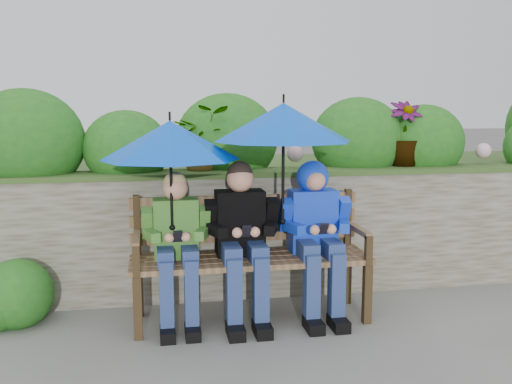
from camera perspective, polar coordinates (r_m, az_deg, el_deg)
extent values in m
plane|color=#616259|center=(4.19, 0.25, -13.16)|extent=(60.00, 60.00, 0.00)
cube|color=brown|center=(4.75, -1.41, -4.19)|extent=(8.00, 0.40, 1.00)
cube|color=#284914|center=(4.66, -1.43, 1.93)|extent=(8.00, 0.42, 0.04)
cube|color=#284914|center=(5.91, -3.21, -1.80)|extent=(8.00, 2.00, 0.96)
ellipsoid|color=#1D521A|center=(4.91, -22.46, 4.63)|extent=(0.89, 0.71, 0.80)
ellipsoid|color=#1D521A|center=(4.74, -12.84, 4.24)|extent=(0.69, 0.56, 0.62)
ellipsoid|color=#1D521A|center=(4.93, -2.91, 5.27)|extent=(0.88, 0.70, 0.79)
ellipsoid|color=#1D521A|center=(5.17, 10.15, 5.17)|extent=(0.84, 0.67, 0.75)
ellipsoid|color=#1D521A|center=(5.38, 16.39, 4.81)|extent=(0.75, 0.60, 0.68)
ellipsoid|color=#1D521A|center=(4.84, -22.08, 4.72)|extent=(0.92, 0.74, 0.83)
sphere|color=#D2A0B5|center=(4.73, -18.25, 3.31)|extent=(0.14, 0.14, 0.14)
sphere|color=#D2A0B5|center=(4.84, 3.95, 3.84)|extent=(0.14, 0.14, 0.14)
sphere|color=#D2A0B5|center=(5.53, 21.78, 3.85)|extent=(0.14, 0.14, 0.14)
imported|color=#1D521A|center=(4.69, -5.37, 5.43)|extent=(0.48, 0.41, 0.53)
imported|color=#1D521A|center=(5.15, 14.59, 5.68)|extent=(0.32, 0.32, 0.56)
sphere|color=#1D521A|center=(4.49, -22.76, -9.40)|extent=(0.51, 0.51, 0.51)
cube|color=#342514|center=(3.96, -11.75, -11.34)|extent=(0.06, 0.06, 0.43)
cube|color=#342514|center=(4.37, -11.62, -9.40)|extent=(0.06, 0.06, 0.43)
cube|color=#342514|center=(4.23, 11.05, -10.00)|extent=(0.06, 0.06, 0.43)
cube|color=#342514|center=(4.61, 9.09, -8.34)|extent=(0.06, 0.06, 0.43)
cube|color=brown|center=(3.97, -0.03, -7.49)|extent=(1.73, 0.10, 0.04)
cube|color=brown|center=(4.09, -0.35, -7.01)|extent=(1.73, 0.10, 0.04)
cube|color=brown|center=(4.21, -0.64, -6.56)|extent=(1.73, 0.10, 0.04)
cube|color=brown|center=(4.33, -0.92, -6.12)|extent=(1.73, 0.10, 0.04)
cube|color=#342514|center=(4.27, -11.80, -3.48)|extent=(0.05, 0.05, 0.48)
cube|color=brown|center=(4.04, -11.87, -4.58)|extent=(0.05, 0.45, 0.04)
cube|color=#342514|center=(3.86, -11.90, -6.84)|extent=(0.05, 0.05, 0.21)
cube|color=#342514|center=(4.52, 9.15, -2.73)|extent=(0.05, 0.05, 0.48)
cube|color=brown|center=(4.31, 10.18, -3.71)|extent=(0.05, 0.45, 0.04)
cube|color=#342514|center=(4.14, 11.18, -5.77)|extent=(0.05, 0.05, 0.21)
cube|color=brown|center=(4.35, -1.04, -4.36)|extent=(1.73, 0.03, 0.09)
cube|color=brown|center=(4.32, -1.04, -2.62)|extent=(1.73, 0.03, 0.09)
cube|color=brown|center=(4.30, -1.05, -0.86)|extent=(1.73, 0.03, 0.09)
cube|color=#4C8935|center=(4.13, -8.01, -3.60)|extent=(0.32, 0.19, 0.43)
sphere|color=tan|center=(4.06, -8.08, 0.40)|extent=(0.18, 0.18, 0.18)
sphere|color=tan|center=(4.07, -8.10, 0.85)|extent=(0.17, 0.17, 0.17)
cube|color=navy|center=(4.02, -9.07, -6.29)|extent=(0.11, 0.30, 0.11)
cube|color=navy|center=(3.96, -8.92, -10.53)|extent=(0.09, 0.10, 0.53)
cube|color=black|center=(3.99, -8.82, -13.87)|extent=(0.10, 0.21, 0.07)
cube|color=navy|center=(4.03, -6.67, -6.21)|extent=(0.11, 0.30, 0.11)
cube|color=navy|center=(3.96, -6.46, -10.45)|extent=(0.09, 0.10, 0.53)
cube|color=black|center=(3.99, -6.34, -13.78)|extent=(0.10, 0.21, 0.07)
cube|color=#4C8935|center=(4.07, -10.82, -3.05)|extent=(0.07, 0.17, 0.24)
cube|color=#4C8935|center=(3.97, -10.40, -4.31)|extent=(0.12, 0.20, 0.07)
sphere|color=tan|center=(3.89, -8.67, -4.54)|extent=(0.07, 0.07, 0.07)
cube|color=#4C8935|center=(4.09, -5.18, -2.88)|extent=(0.07, 0.17, 0.24)
cube|color=#4C8935|center=(3.98, -5.42, -4.16)|extent=(0.12, 0.20, 0.07)
sphere|color=tan|center=(3.89, -7.02, -4.49)|extent=(0.07, 0.07, 0.07)
cube|color=black|center=(3.88, -7.84, -4.42)|extent=(0.06, 0.07, 0.09)
cube|color=black|center=(4.17, -1.62, -3.08)|extent=(0.35, 0.21, 0.47)
sphere|color=tan|center=(4.10, -1.60, 1.32)|extent=(0.20, 0.20, 0.20)
sphere|color=black|center=(4.10, -1.62, 1.82)|extent=(0.19, 0.19, 0.19)
cube|color=navy|center=(4.04, -2.56, -6.04)|extent=(0.12, 0.33, 0.12)
cube|color=navy|center=(3.96, -2.21, -10.37)|extent=(0.10, 0.11, 0.53)
cube|color=black|center=(3.98, -2.06, -13.72)|extent=(0.11, 0.23, 0.08)
cube|color=navy|center=(4.07, 0.04, -5.92)|extent=(0.12, 0.33, 0.12)
cube|color=navy|center=(3.99, 0.48, -10.22)|extent=(0.10, 0.11, 0.53)
cube|color=black|center=(4.01, 0.64, -13.54)|extent=(0.11, 0.23, 0.08)
cube|color=black|center=(4.08, -4.60, -2.48)|extent=(0.08, 0.19, 0.26)
cube|color=black|center=(3.97, -3.95, -3.86)|extent=(0.13, 0.22, 0.07)
sphere|color=tan|center=(3.90, -1.90, -4.09)|extent=(0.07, 0.07, 0.07)
cube|color=black|center=(4.15, 1.52, -2.27)|extent=(0.08, 0.19, 0.26)
cube|color=black|center=(4.03, 1.47, -3.66)|extent=(0.13, 0.22, 0.07)
sphere|color=tan|center=(3.91, -0.10, -4.02)|extent=(0.07, 0.07, 0.07)
cube|color=black|center=(3.89, -0.98, -3.94)|extent=(0.06, 0.07, 0.09)
cube|color=#1F43B3|center=(4.29, 5.66, -2.85)|extent=(0.34, 0.20, 0.47)
sphere|color=tan|center=(4.22, 5.80, 1.35)|extent=(0.19, 0.19, 0.19)
sphere|color=#1F43B3|center=(4.24, 5.69, 1.53)|extent=(0.24, 0.24, 0.24)
sphere|color=tan|center=(4.17, 5.98, 1.13)|extent=(0.14, 0.14, 0.14)
cube|color=navy|center=(4.15, 5.03, -5.67)|extent=(0.12, 0.32, 0.12)
cube|color=navy|center=(4.08, 5.58, -9.85)|extent=(0.10, 0.11, 0.53)
cube|color=black|center=(4.10, 5.77, -13.10)|extent=(0.11, 0.22, 0.08)
cube|color=navy|center=(4.20, 7.44, -5.54)|extent=(0.12, 0.32, 0.12)
cube|color=navy|center=(4.13, 8.05, -9.66)|extent=(0.10, 0.11, 0.53)
cube|color=black|center=(4.15, 8.26, -12.87)|extent=(0.11, 0.22, 0.08)
cube|color=#1F43B3|center=(4.17, 2.99, -2.29)|extent=(0.08, 0.19, 0.26)
cube|color=#1F43B3|center=(4.07, 3.82, -3.61)|extent=(0.13, 0.21, 0.07)
sphere|color=tan|center=(4.02, 5.90, -3.80)|extent=(0.07, 0.07, 0.07)
cube|color=#1F43B3|center=(4.29, 8.66, -2.07)|extent=(0.08, 0.19, 0.26)
cube|color=#1F43B3|center=(4.18, 8.82, -3.37)|extent=(0.13, 0.21, 0.07)
sphere|color=tan|center=(4.05, 7.55, -3.72)|extent=(0.07, 0.07, 0.07)
cube|color=black|center=(4.02, 6.77, -3.65)|extent=(0.06, 0.07, 0.09)
cone|color=#0043CE|center=(3.96, -8.58, 5.14)|extent=(0.96, 0.96, 0.27)
cylinder|color=black|center=(3.95, -8.63, 7.52)|extent=(0.02, 0.02, 0.06)
cylinder|color=black|center=(3.99, -8.48, 0.76)|extent=(0.02, 0.02, 0.61)
sphere|color=black|center=(4.04, -8.38, -3.52)|extent=(0.04, 0.04, 0.04)
cone|color=#0043CE|center=(4.02, 2.76, 6.98)|extent=(0.98, 0.98, 0.27)
cylinder|color=black|center=(4.02, 2.78, 9.33)|extent=(0.02, 0.02, 0.06)
cylinder|color=black|center=(4.05, 2.72, 1.96)|extent=(0.02, 0.02, 0.71)
sphere|color=black|center=(4.11, 2.69, -2.95)|extent=(0.04, 0.04, 0.04)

